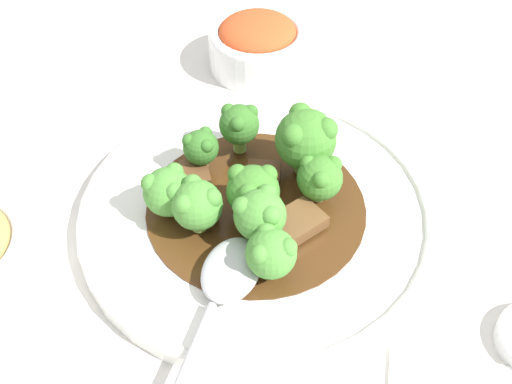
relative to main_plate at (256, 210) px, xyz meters
name	(u,v)px	position (x,y,z in m)	size (l,w,h in m)	color
ground_plane	(256,218)	(0.00, 0.00, -0.01)	(4.00, 4.00, 0.00)	silver
main_plate	(256,210)	(0.00, 0.00, 0.00)	(0.32, 0.32, 0.02)	white
beef_strip_0	(199,186)	(-0.05, 0.00, 0.01)	(0.05, 0.07, 0.01)	brown
beef_strip_1	(259,180)	(0.00, 0.02, 0.01)	(0.04, 0.05, 0.01)	#56331E
beef_strip_2	(294,224)	(0.04, -0.02, 0.01)	(0.06, 0.06, 0.01)	brown
broccoli_floret_0	(306,138)	(0.03, 0.05, 0.05)	(0.06, 0.06, 0.06)	#8EB756
broccoli_floret_1	(239,124)	(-0.03, 0.06, 0.04)	(0.04, 0.04, 0.05)	#7FA84C
broccoli_floret_2	(168,191)	(-0.07, -0.03, 0.03)	(0.04, 0.04, 0.05)	#7FA84C
broccoli_floret_3	(271,253)	(0.03, -0.07, 0.03)	(0.04, 0.04, 0.04)	#8EB756
broccoli_floret_4	(320,177)	(0.05, 0.02, 0.03)	(0.04, 0.04, 0.04)	#8EB756
broccoli_floret_5	(201,147)	(-0.06, 0.03, 0.03)	(0.03, 0.03, 0.04)	#7FA84C
broccoli_floret_6	(197,204)	(-0.04, -0.04, 0.04)	(0.04, 0.04, 0.05)	#7FA84C
broccoli_floret_7	(252,190)	(0.00, -0.01, 0.04)	(0.05, 0.05, 0.05)	#7FA84C
broccoli_floret_8	(260,214)	(0.01, -0.04, 0.04)	(0.04, 0.04, 0.05)	#8EB756
serving_spoon	(219,287)	(-0.01, -0.10, 0.02)	(0.05, 0.23, 0.01)	#B7B7BC
side_bowl_kimchi	(258,43)	(-0.06, 0.23, 0.02)	(0.11, 0.11, 0.06)	white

